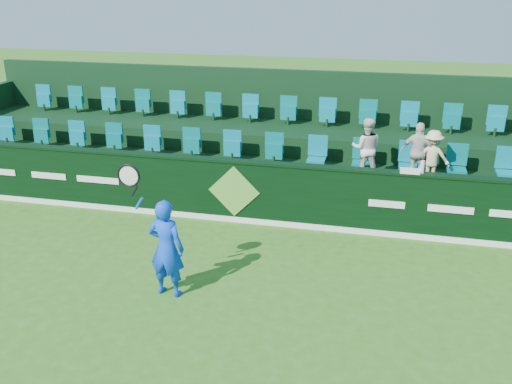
% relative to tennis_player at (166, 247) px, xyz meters
% --- Properties ---
extents(ground, '(60.00, 60.00, 0.00)m').
position_rel_tennis_player_xyz_m(ground, '(0.30, -0.85, -0.84)').
color(ground, '#306718').
rests_on(ground, ground).
extents(sponsor_hoarding, '(16.00, 0.25, 1.35)m').
position_rel_tennis_player_xyz_m(sponsor_hoarding, '(0.30, 3.15, -0.17)').
color(sponsor_hoarding, black).
rests_on(sponsor_hoarding, ground).
extents(stand_tier_front, '(16.00, 2.00, 0.80)m').
position_rel_tennis_player_xyz_m(stand_tier_front, '(0.30, 4.25, -0.44)').
color(stand_tier_front, black).
rests_on(stand_tier_front, ground).
extents(stand_tier_back, '(16.00, 1.80, 1.30)m').
position_rel_tennis_player_xyz_m(stand_tier_back, '(0.30, 6.15, -0.19)').
color(stand_tier_back, black).
rests_on(stand_tier_back, ground).
extents(stand_rear, '(16.00, 4.10, 2.60)m').
position_rel_tennis_player_xyz_m(stand_rear, '(0.30, 6.59, 0.37)').
color(stand_rear, black).
rests_on(stand_rear, ground).
extents(seat_row_front, '(13.50, 0.50, 0.60)m').
position_rel_tennis_player_xyz_m(seat_row_front, '(0.30, 4.65, 0.26)').
color(seat_row_front, '#07768C').
rests_on(seat_row_front, stand_tier_front).
extents(seat_row_back, '(13.50, 0.50, 0.60)m').
position_rel_tennis_player_xyz_m(seat_row_back, '(0.30, 6.45, 0.76)').
color(seat_row_back, '#07768C').
rests_on(seat_row_back, stand_tier_back).
extents(tennis_player, '(1.08, 0.45, 2.30)m').
position_rel_tennis_player_xyz_m(tennis_player, '(0.00, 0.00, 0.00)').
color(tennis_player, blue).
rests_on(tennis_player, ground).
extents(spectator_left, '(0.65, 0.51, 1.31)m').
position_rel_tennis_player_xyz_m(spectator_left, '(2.89, 4.27, 0.61)').
color(spectator_left, silver).
rests_on(spectator_left, stand_tier_front).
extents(spectator_middle, '(0.79, 0.44, 1.27)m').
position_rel_tennis_player_xyz_m(spectator_middle, '(3.97, 4.27, 0.59)').
color(spectator_middle, beige).
rests_on(spectator_middle, stand_tier_front).
extents(spectator_right, '(0.78, 0.52, 1.12)m').
position_rel_tennis_player_xyz_m(spectator_right, '(4.25, 4.27, 0.52)').
color(spectator_right, beige).
rests_on(spectator_right, stand_tier_front).
extents(towel, '(0.37, 0.24, 0.06)m').
position_rel_tennis_player_xyz_m(towel, '(3.78, 3.15, 0.53)').
color(towel, white).
rests_on(towel, sponsor_hoarding).
extents(drinks_bottle, '(0.08, 0.08, 0.25)m').
position_rel_tennis_player_xyz_m(drinks_bottle, '(4.00, 3.15, 0.63)').
color(drinks_bottle, silver).
rests_on(drinks_bottle, sponsor_hoarding).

